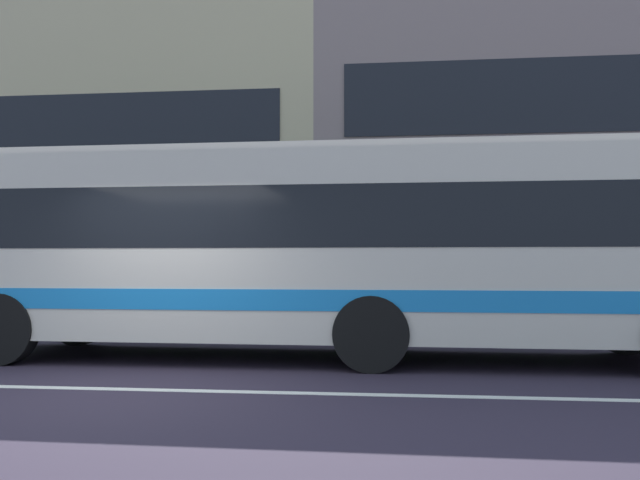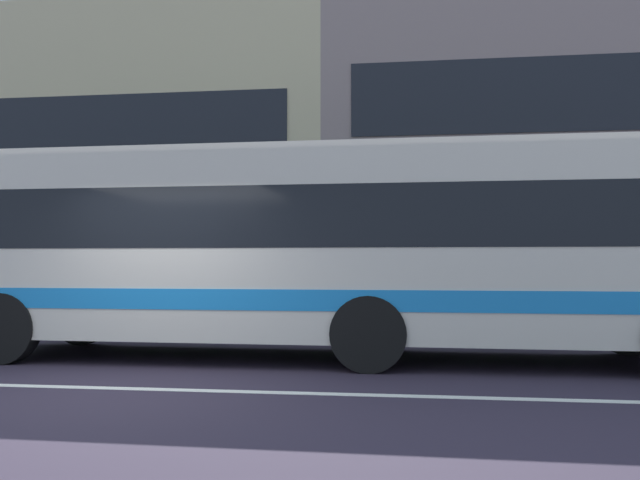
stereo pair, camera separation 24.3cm
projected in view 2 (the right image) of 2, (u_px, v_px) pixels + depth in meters
The scene contains 5 objects.
ground_plane at pixel (114, 388), 7.77m from camera, with size 160.00×160.00×0.00m, color #2D2534.
lane_centre_line at pixel (114, 388), 7.77m from camera, with size 60.00×0.16×0.01m, color silver.
hedge_row_far at pixel (151, 301), 14.73m from camera, with size 21.61×1.10×1.18m, color #347327.
apartment_block_left at pixel (36, 178), 26.51m from camera, with size 23.82×11.46×9.34m.
transit_bus at pixel (329, 244), 10.16m from camera, with size 11.02×2.67×3.07m.
Camera 2 is at (3.39, -7.43, 1.44)m, focal length 38.49 mm.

